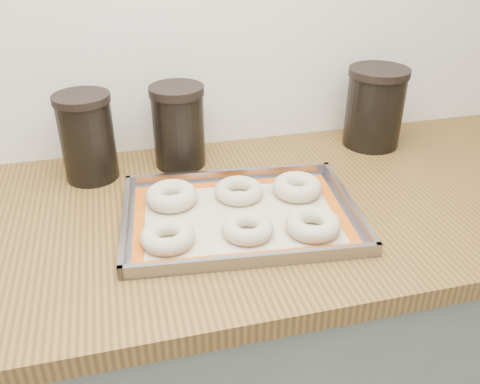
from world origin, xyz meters
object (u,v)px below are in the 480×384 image
object	(u,v)px
canister_left	(87,137)
bagel_back_mid	(239,191)
bagel_front_mid	(248,228)
baking_tray	(240,215)
bagel_back_right	(297,187)
canister_right	(375,107)
bagel_front_left	(168,237)
canister_mid	(179,126)
bagel_front_right	(313,224)
bagel_back_left	(171,196)

from	to	relation	value
canister_left	bagel_back_mid	bearing A→B (deg)	-30.85
bagel_front_mid	canister_left	bearing A→B (deg)	131.21
baking_tray	bagel_front_mid	xyz separation A→B (m)	(-0.00, -0.07, 0.01)
bagel_back_right	canister_right	bearing A→B (deg)	37.03
bagel_front_left	canister_right	bearing A→B (deg)	29.65
bagel_back_right	canister_mid	size ratio (longest dim) A/B	0.54
baking_tray	bagel_front_left	world-z (taller)	bagel_front_left
bagel_back_right	canister_mid	xyz separation A→B (m)	(-0.22, 0.22, 0.07)
bagel_front_mid	bagel_front_right	xyz separation A→B (m)	(0.12, -0.02, 0.00)
bagel_back_mid	bagel_back_left	bearing A→B (deg)	176.97
bagel_front_left	canister_left	world-z (taller)	canister_left
baking_tray	canister_right	xyz separation A→B (m)	(0.42, 0.26, 0.09)
canister_mid	bagel_front_mid	bearing A→B (deg)	-77.35
bagel_front_mid	bagel_front_right	size ratio (longest dim) A/B	0.93
bagel_front_right	bagel_back_mid	distance (m)	0.19
bagel_front_right	canister_right	distance (m)	0.47
baking_tray	bagel_front_left	xyz separation A→B (m)	(-0.15, -0.06, 0.01)
bagel_back_mid	canister_mid	xyz separation A→B (m)	(-0.09, 0.20, 0.08)
bagel_front_mid	bagel_back_mid	size ratio (longest dim) A/B	0.95
bagel_back_mid	bagel_back_right	xyz separation A→B (m)	(0.12, -0.02, 0.00)
bagel_front_mid	bagel_back_mid	distance (m)	0.14
baking_tray	bagel_back_mid	bearing A→B (deg)	77.55
baking_tray	bagel_back_right	size ratio (longest dim) A/B	4.70
bagel_front_mid	bagel_back_left	bearing A→B (deg)	129.40
bagel_back_mid	canister_right	world-z (taller)	canister_right
baking_tray	bagel_front_mid	world-z (taller)	bagel_front_mid
baking_tray	bagel_front_mid	size ratio (longest dim) A/B	5.05
baking_tray	canister_right	bearing A→B (deg)	32.29
bagel_front_right	bagel_back_left	distance (m)	0.30
bagel_back_right	canister_right	size ratio (longest dim) A/B	0.52
bagel_back_right	canister_left	bearing A→B (deg)	154.80
canister_right	bagel_front_right	bearing A→B (deg)	-130.26
bagel_back_mid	canister_mid	distance (m)	0.23
bagel_back_left	bagel_back_mid	bearing A→B (deg)	-3.03
bagel_front_right	canister_right	bearing A→B (deg)	49.74
bagel_back_left	canister_left	world-z (taller)	canister_left
bagel_front_left	bagel_back_left	distance (m)	0.14
bagel_front_left	canister_right	distance (m)	0.66
bagel_front_left	canister_mid	size ratio (longest dim) A/B	0.52
bagel_front_left	canister_left	size ratio (longest dim) A/B	0.51
baking_tray	canister_mid	world-z (taller)	canister_mid
bagel_back_right	bagel_front_right	bearing A→B (deg)	-97.98
bagel_back_mid	canister_mid	bearing A→B (deg)	115.70
baking_tray	bagel_back_right	xyz separation A→B (m)	(0.14, 0.05, 0.02)
bagel_front_mid	canister_right	world-z (taller)	canister_right
bagel_front_left	bagel_front_right	distance (m)	0.27
bagel_back_left	canister_right	distance (m)	0.58
bagel_front_mid	bagel_front_right	world-z (taller)	bagel_front_right
bagel_front_right	canister_left	bearing A→B (deg)	139.78
canister_left	baking_tray	bearing A→B (deg)	-41.76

